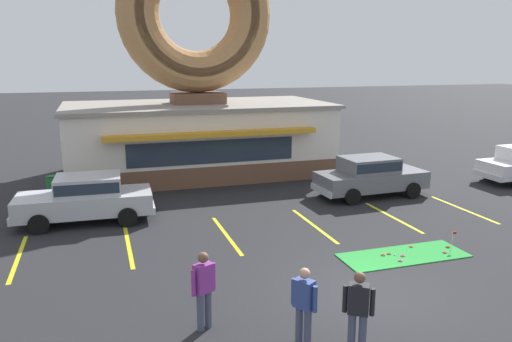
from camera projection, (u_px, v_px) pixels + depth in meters
name	position (u px, v px, depth m)	size (l,w,h in m)	color
ground_plane	(371.00, 295.00, 11.71)	(160.00, 160.00, 0.00)	#232326
donut_shop_building	(198.00, 95.00, 23.47)	(12.30, 6.75, 10.96)	brown
putting_mat	(403.00, 255.00, 14.02)	(3.64, 1.34, 0.03)	green
mini_donut_near_left	(445.00, 252.00, 14.18)	(0.13, 0.13, 0.04)	#D8667F
mini_donut_near_right	(403.00, 256.00, 13.93)	(0.13, 0.13, 0.04)	#D8667F
mini_donut_mid_left	(383.00, 255.00, 13.99)	(0.13, 0.13, 0.04)	#A5724C
mini_donut_mid_centre	(448.00, 247.00, 14.57)	(0.13, 0.13, 0.04)	brown
mini_donut_mid_right	(389.00, 253.00, 14.08)	(0.13, 0.13, 0.04)	#A5724C
mini_donut_far_left	(411.00, 246.00, 14.62)	(0.13, 0.13, 0.04)	#D17F47
mini_donut_far_centre	(400.00, 260.00, 13.59)	(0.13, 0.13, 0.04)	#D8667F
golf_ball	(395.00, 255.00, 13.98)	(0.04, 0.04, 0.04)	white
putting_flag_pin	(454.00, 236.00, 14.35)	(0.13, 0.01, 0.55)	silver
car_grey	(370.00, 175.00, 19.99)	(4.62, 2.10, 1.60)	slate
car_silver	(86.00, 197.00, 16.80)	(4.63, 2.12, 1.60)	#B2B5BA
pedestrian_blue_sweater_man	(204.00, 287.00, 10.06)	(0.55, 0.38, 1.67)	#474C66
pedestrian_hooded_kid	(304.00, 303.00, 9.52)	(0.40, 0.53, 1.58)	#474C66
pedestrian_leather_jacket_man	(358.00, 308.00, 9.26)	(0.51, 0.41, 1.62)	#474C66
trash_bin	(54.00, 187.00, 19.57)	(0.57, 0.57, 0.97)	#1E662D
parking_stripe_far_left	(18.00, 258.00, 13.91)	(0.12, 3.60, 0.01)	yellow
parking_stripe_left	(129.00, 246.00, 14.80)	(0.12, 3.60, 0.01)	yellow
parking_stripe_mid_left	(226.00, 235.00, 15.69)	(0.12, 3.60, 0.01)	yellow
parking_stripe_centre	(314.00, 225.00, 16.59)	(0.12, 3.60, 0.01)	yellow
parking_stripe_mid_right	(392.00, 217.00, 17.48)	(0.12, 3.60, 0.01)	yellow
parking_stripe_right	(463.00, 209.00, 18.38)	(0.12, 3.60, 0.01)	yellow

